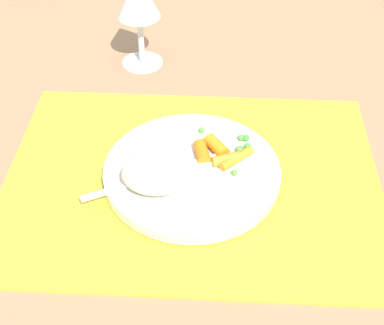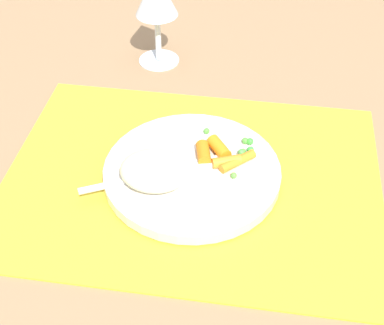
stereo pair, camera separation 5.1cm
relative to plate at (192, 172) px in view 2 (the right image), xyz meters
name	(u,v)px [view 2 (the right image)]	position (x,y,z in m)	size (l,w,h in m)	color
ground_plane	(192,180)	(0.00, 0.00, -0.01)	(2.40, 2.40, 0.00)	#997551
placemat	(192,178)	(0.00, 0.00, -0.01)	(0.49, 0.37, 0.01)	gold
plate	(192,172)	(0.00, 0.00, 0.00)	(0.23, 0.23, 0.02)	silver
rice_mound	(155,170)	(-0.04, -0.03, 0.03)	(0.09, 0.07, 0.04)	beige
carrot_portion	(220,155)	(0.03, 0.02, 0.02)	(0.08, 0.06, 0.02)	orange
pea_scatter	(236,149)	(0.05, 0.04, 0.01)	(0.07, 0.09, 0.01)	#53AF3B
fork	(166,172)	(-0.03, -0.02, 0.01)	(0.17, 0.09, 0.01)	silver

